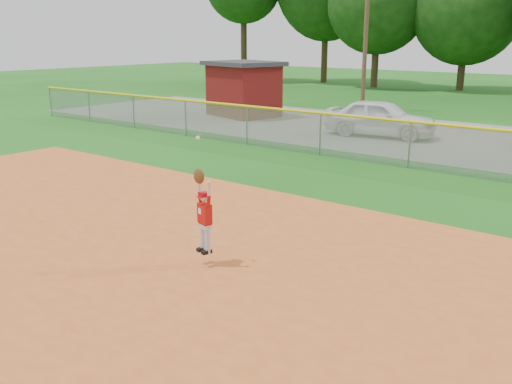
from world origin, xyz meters
TOP-DOWN VIEW (x-y plane):
  - ground at (0.00, 0.00)m, footprint 120.00×120.00m
  - clay_infield at (0.00, -3.00)m, footprint 24.00×16.00m
  - parking_strip at (0.00, 16.00)m, footprint 44.00×10.00m
  - car_white_a at (-3.38, 14.83)m, footprint 4.73×2.44m
  - utility_shed at (-11.92, 16.21)m, footprint 4.39×3.79m
  - outfield_fence at (0.00, 10.00)m, footprint 40.06×0.10m
  - ballplayer at (0.38, 0.06)m, footprint 0.51×0.29m

SIDE VIEW (x-z plane):
  - ground at x=0.00m, z-range 0.00..0.00m
  - parking_strip at x=0.00m, z-range 0.00..0.03m
  - clay_infield at x=0.00m, z-range 0.00..0.04m
  - car_white_a at x=-3.38m, z-range 0.03..1.57m
  - outfield_fence at x=0.00m, z-range 0.11..1.66m
  - ballplayer at x=0.38m, z-range -0.02..2.11m
  - utility_shed at x=-11.92m, z-range 0.03..2.87m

